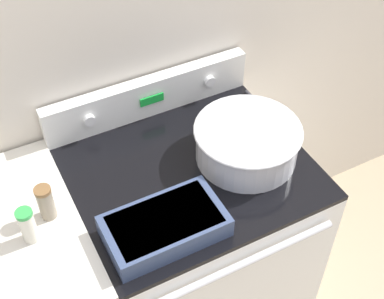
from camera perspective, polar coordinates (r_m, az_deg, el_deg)
kitchen_wall at (r=1.85m, az=-5.89°, el=12.26°), size 8.00×0.05×2.50m
stove_range at (r=2.14m, az=-0.26°, el=-10.64°), size 0.78×0.72×0.95m
control_panel at (r=1.93m, az=-4.68°, el=5.67°), size 0.78×0.07×0.15m
mixing_bowl at (r=1.77m, az=5.89°, el=0.92°), size 0.36×0.36×0.13m
casserole_dish at (r=1.57m, az=-2.93°, el=-8.07°), size 0.35×0.20×0.07m
ladle at (r=1.90m, az=10.00°, el=2.20°), size 0.06×0.32×0.06m
spice_jar_brown_cap at (r=1.64m, az=-15.33°, el=-5.47°), size 0.05×0.05×0.12m
spice_jar_green_cap at (r=1.60m, az=-17.11°, el=-7.75°), size 0.05×0.05×0.12m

